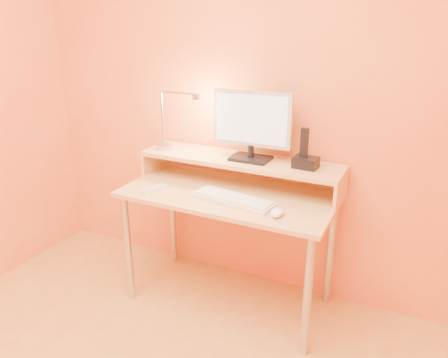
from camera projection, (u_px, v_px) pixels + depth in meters
The scene contains 25 objects.
wall_back at pixel (253, 90), 2.52m from camera, with size 3.00×0.04×2.50m, color #EC984F.
desk_leg_fl at pixel (128, 249), 2.58m from camera, with size 0.04×0.04×0.69m, color #B7B7C0.
desk_leg_fr at pixel (307, 297), 2.13m from camera, with size 0.04×0.04×0.69m, color #B7B7C0.
desk_leg_bl at pixel (173, 216), 3.00m from camera, with size 0.04×0.04×0.69m, color #B7B7C0.
desk_leg_br at pixel (330, 251), 2.55m from camera, with size 0.04×0.04×0.69m, color #B7B7C0.
desk_lower at pixel (229, 194), 2.44m from camera, with size 1.20×0.60×0.03m, color #E8B776.
shelf_riser_left at pixel (156, 160), 2.78m from camera, with size 0.02×0.30×0.14m, color #E8B776.
shelf_riser_right at pixel (341, 189), 2.30m from camera, with size 0.02×0.30×0.14m, color #E8B776.
desk_shelf at pixel (240, 160), 2.51m from camera, with size 1.20×0.30×0.03m, color #E8B776.
monitor_foot at pixel (251, 158), 2.48m from camera, with size 0.22×0.16×0.02m, color black.
monitor_neck at pixel (251, 151), 2.46m from camera, with size 0.04×0.04×0.07m, color black.
monitor_panel at pixel (252, 119), 2.40m from camera, with size 0.46×0.04×0.31m, color silver.
monitor_back at pixel (254, 118), 2.42m from camera, with size 0.41×0.01×0.26m, color black.
monitor_screen at pixel (251, 119), 2.39m from camera, with size 0.41×0.00×0.27m, color silver.
lamp_base at pixel (164, 147), 2.68m from camera, with size 0.10×0.10×0.03m, color #B7B7C0.
lamp_post at pixel (163, 119), 2.62m from camera, with size 0.01×0.01×0.33m, color #B7B7C0.
lamp_arm at pixel (178, 93), 2.52m from camera, with size 0.01×0.01×0.24m, color #B7B7C0.
lamp_head at pixel (196, 97), 2.47m from camera, with size 0.04×0.04×0.03m, color #B7B7C0.
lamp_bulb at pixel (196, 100), 2.48m from camera, with size 0.03×0.03×0.00m, color #FFEAC6.
phone_dock at pixel (306, 162), 2.34m from camera, with size 0.13×0.10×0.06m, color black.
phone_handset at pixel (304, 143), 2.30m from camera, with size 0.04×0.03×0.16m, color black.
phone_led at pixel (311, 166), 2.28m from camera, with size 0.01×0.00×0.04m, color #3340FD.
keyboard at pixel (233, 200), 2.31m from camera, with size 0.46×0.15×0.02m, color silver.
mouse at pixel (277, 212), 2.14m from camera, with size 0.06×0.11×0.04m, color white.
remote_control at pixel (155, 189), 2.46m from camera, with size 0.04×0.16×0.02m, color silver.
Camera 1 is at (0.96, -0.86, 1.64)m, focal length 34.54 mm.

